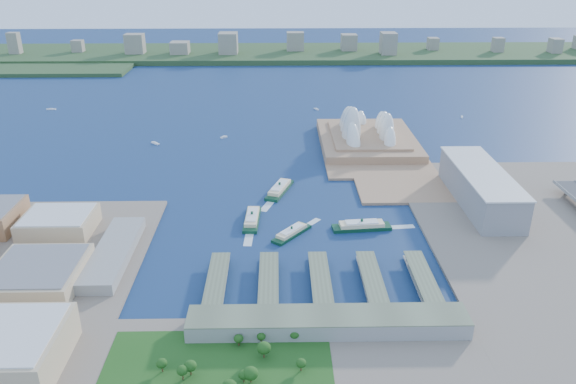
{
  "coord_description": "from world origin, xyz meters",
  "views": [
    {
      "loc": [
        -19.51,
        -462.79,
        254.91
      ],
      "look_at": [
        -9.49,
        76.84,
        18.0
      ],
      "focal_mm": 35.0,
      "sensor_mm": 36.0,
      "label": 1
    }
  ],
  "objects_px": {
    "toaster_building": "(480,187)",
    "ferry_d": "(362,224)",
    "ferry_b": "(280,187)",
    "opera_house": "(368,123)",
    "ferry_c": "(292,231)",
    "ferry_a": "(252,216)"
  },
  "relations": [
    {
      "from": "ferry_b",
      "to": "ferry_a",
      "type": "bearing_deg",
      "value": -91.54
    },
    {
      "from": "opera_house",
      "to": "toaster_building",
      "type": "height_order",
      "value": "opera_house"
    },
    {
      "from": "ferry_b",
      "to": "ferry_d",
      "type": "relative_size",
      "value": 1.03
    },
    {
      "from": "ferry_c",
      "to": "ferry_b",
      "type": "bearing_deg",
      "value": -44.89
    },
    {
      "from": "opera_house",
      "to": "ferry_c",
      "type": "height_order",
      "value": "opera_house"
    },
    {
      "from": "opera_house",
      "to": "ferry_c",
      "type": "bearing_deg",
      "value": -112.89
    },
    {
      "from": "toaster_building",
      "to": "ferry_c",
      "type": "relative_size",
      "value": 3.2
    },
    {
      "from": "ferry_d",
      "to": "toaster_building",
      "type": "bearing_deg",
      "value": -73.26
    },
    {
      "from": "toaster_building",
      "to": "ferry_b",
      "type": "relative_size",
      "value": 2.62
    },
    {
      "from": "opera_house",
      "to": "ferry_d",
      "type": "distance_m",
      "value": 258.96
    },
    {
      "from": "ferry_a",
      "to": "opera_house",
      "type": "bearing_deg",
      "value": 59.95
    },
    {
      "from": "opera_house",
      "to": "ferry_b",
      "type": "xyz_separation_m",
      "value": [
        -123.25,
        -160.83,
        -26.4
      ]
    },
    {
      "from": "ferry_b",
      "to": "toaster_building",
      "type": "bearing_deg",
      "value": 8.87
    },
    {
      "from": "ferry_b",
      "to": "opera_house",
      "type": "bearing_deg",
      "value": 71.82
    },
    {
      "from": "ferry_a",
      "to": "ferry_c",
      "type": "bearing_deg",
      "value": -35.13
    },
    {
      "from": "ferry_a",
      "to": "ferry_c",
      "type": "xyz_separation_m",
      "value": [
        39.31,
        -30.59,
        -0.72
      ]
    },
    {
      "from": "toaster_building",
      "to": "ferry_a",
      "type": "xyz_separation_m",
      "value": [
        -241.4,
        -34.88,
        -15.2
      ]
    },
    {
      "from": "toaster_building",
      "to": "ferry_c",
      "type": "bearing_deg",
      "value": -162.05
    },
    {
      "from": "toaster_building",
      "to": "ferry_c",
      "type": "distance_m",
      "value": 213.03
    },
    {
      "from": "opera_house",
      "to": "ferry_d",
      "type": "xyz_separation_m",
      "value": [
        -43.14,
        -253.96,
        -26.54
      ]
    },
    {
      "from": "ferry_a",
      "to": "ferry_c",
      "type": "height_order",
      "value": "ferry_a"
    },
    {
      "from": "toaster_building",
      "to": "ferry_d",
      "type": "distance_m",
      "value": 144.45
    }
  ]
}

